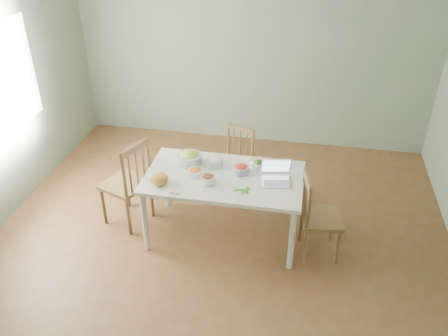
% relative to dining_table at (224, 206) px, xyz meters
% --- Properties ---
extents(floor, '(5.00, 5.00, 0.00)m').
position_rel_dining_table_xyz_m(floor, '(-0.03, -0.20, -0.38)').
color(floor, '#5B3616').
rests_on(floor, ground).
extents(wall_back, '(5.00, 0.00, 2.70)m').
position_rel_dining_table_xyz_m(wall_back, '(-0.03, 2.30, 0.97)').
color(wall_back, gray).
rests_on(wall_back, ground).
extents(dining_table, '(1.63, 0.92, 0.76)m').
position_rel_dining_table_xyz_m(dining_table, '(0.00, 0.00, 0.00)').
color(dining_table, white).
rests_on(dining_table, floor).
extents(chair_far, '(0.51, 0.50, 0.90)m').
position_rel_dining_table_xyz_m(chair_far, '(-0.03, 0.74, 0.07)').
color(chair_far, brown).
rests_on(chair_far, floor).
extents(chair_left, '(0.57, 0.59, 1.04)m').
position_rel_dining_table_xyz_m(chair_left, '(-1.13, 0.05, 0.14)').
color(chair_left, brown).
rests_on(chair_left, floor).
extents(chair_right, '(0.46, 0.47, 0.94)m').
position_rel_dining_table_xyz_m(chair_right, '(1.03, -0.10, 0.09)').
color(chair_right, brown).
rests_on(chair_right, floor).
extents(bread_boule, '(0.24, 0.24, 0.12)m').
position_rel_dining_table_xyz_m(bread_boule, '(-0.61, -0.26, 0.44)').
color(bread_boule, '#BD8337').
rests_on(bread_boule, dining_table).
extents(butter_stick, '(0.10, 0.03, 0.03)m').
position_rel_dining_table_xyz_m(butter_stick, '(-0.41, -0.40, 0.40)').
color(butter_stick, white).
rests_on(butter_stick, dining_table).
extents(bowl_squash, '(0.27, 0.27, 0.15)m').
position_rel_dining_table_xyz_m(bowl_squash, '(-0.41, 0.18, 0.46)').
color(bowl_squash, gold).
rests_on(bowl_squash, dining_table).
extents(bowl_carrot, '(0.18, 0.18, 0.09)m').
position_rel_dining_table_xyz_m(bowl_carrot, '(-0.29, -0.05, 0.43)').
color(bowl_carrot, '#D86633').
rests_on(bowl_carrot, dining_table).
extents(bowl_onion, '(0.23, 0.23, 0.10)m').
position_rel_dining_table_xyz_m(bowl_onion, '(-0.14, 0.19, 0.43)').
color(bowl_onion, white).
rests_on(bowl_onion, dining_table).
extents(bowl_mushroom, '(0.16, 0.16, 0.10)m').
position_rel_dining_table_xyz_m(bowl_mushroom, '(-0.14, -0.15, 0.43)').
color(bowl_mushroom, '#442516').
rests_on(bowl_mushroom, dining_table).
extents(bowl_redpep, '(0.22, 0.22, 0.10)m').
position_rel_dining_table_xyz_m(bowl_redpep, '(0.16, 0.10, 0.43)').
color(bowl_redpep, '#B71F32').
rests_on(bowl_redpep, dining_table).
extents(bowl_broccoli, '(0.16, 0.16, 0.08)m').
position_rel_dining_table_xyz_m(bowl_broccoli, '(0.33, 0.24, 0.42)').
color(bowl_broccoli, '#1D510F').
rests_on(bowl_broccoli, dining_table).
extents(flatbread, '(0.19, 0.19, 0.02)m').
position_rel_dining_table_xyz_m(flatbread, '(0.31, 0.36, 0.39)').
color(flatbread, beige).
rests_on(flatbread, dining_table).
extents(basil_bunch, '(0.18, 0.18, 0.02)m').
position_rel_dining_table_xyz_m(basil_bunch, '(0.22, -0.22, 0.39)').
color(basil_bunch, '#357123').
rests_on(basil_bunch, dining_table).
extents(laptop, '(0.36, 0.33, 0.21)m').
position_rel_dining_table_xyz_m(laptop, '(0.55, -0.01, 0.49)').
color(laptop, silver).
rests_on(laptop, dining_table).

